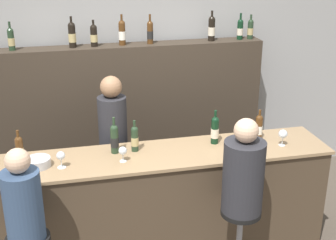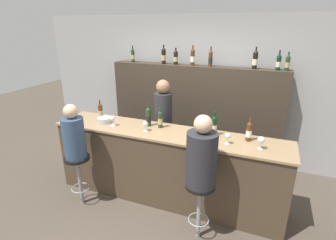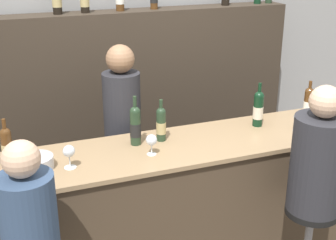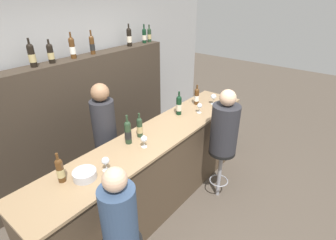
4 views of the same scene
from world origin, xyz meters
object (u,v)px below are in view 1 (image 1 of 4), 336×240
(wine_bottle_backbar_3, at_px, (122,32))
(wine_bottle_backbar_4, at_px, (150,32))
(wine_bottle_backbar_1, at_px, (72,35))
(wine_glass_0, at_px, (61,156))
(wine_bottle_backbar_0, at_px, (11,39))
(wine_glass_3, at_px, (283,134))
(wine_bottle_counter_1, at_px, (115,139))
(wine_glass_1, at_px, (123,151))
(wine_bottle_counter_3, at_px, (215,130))
(metal_bowl, at_px, (38,162))
(wine_bottle_counter_0, at_px, (20,149))
(wine_glass_2, at_px, (244,139))
(guest_seated_right, at_px, (243,173))
(wine_bottle_backbar_5, at_px, (212,28))
(wine_bottle_backbar_6, at_px, (240,29))
(wine_bottle_backbar_7, at_px, (250,29))
(bartender, at_px, (114,158))
(guest_seated_left, at_px, (23,201))
(wine_bottle_backbar_2, at_px, (94,35))
(wine_bottle_counter_2, at_px, (135,138))
(bar_stool_right, at_px, (240,227))
(wine_bottle_counter_4, at_px, (259,127))

(wine_bottle_backbar_3, height_order, wine_bottle_backbar_4, wine_bottle_backbar_3)
(wine_bottle_backbar_1, height_order, wine_glass_0, wine_bottle_backbar_1)
(wine_bottle_backbar_0, height_order, wine_glass_3, wine_bottle_backbar_0)
(wine_bottle_counter_1, height_order, wine_glass_1, wine_bottle_counter_1)
(wine_bottle_counter_3, xyz_separation_m, metal_bowl, (-1.60, -0.13, -0.10))
(wine_bottle_counter_0, bearing_deg, wine_glass_2, -5.58)
(wine_glass_0, distance_m, guest_seated_right, 1.52)
(wine_bottle_backbar_5, bearing_deg, wine_bottle_backbar_6, 0.00)
(wine_bottle_counter_1, bearing_deg, wine_glass_1, -76.45)
(wine_bottle_backbar_7, bearing_deg, bartender, -155.74)
(wine_bottle_backbar_6, xyz_separation_m, wine_bottle_backbar_7, (0.13, -0.00, -0.00))
(guest_seated_left, bearing_deg, wine_bottle_backbar_6, 38.63)
(wine_bottle_backbar_1, xyz_separation_m, guest_seated_right, (1.24, -1.90, -0.81))
(wine_bottle_backbar_5, bearing_deg, wine_glass_0, -140.98)
(wine_bottle_backbar_2, distance_m, wine_glass_0, 1.65)
(wine_bottle_counter_2, xyz_separation_m, wine_glass_0, (-0.65, -0.19, -0.02))
(wine_glass_1, bearing_deg, wine_bottle_backbar_4, 69.81)
(wine_bottle_backbar_1, height_order, bartender, wine_bottle_backbar_1)
(wine_bottle_counter_0, relative_size, wine_glass_0, 1.98)
(wine_bottle_backbar_0, bearing_deg, bar_stool_right, -45.67)
(wine_bottle_backbar_3, distance_m, wine_glass_2, 1.83)
(wine_bottle_counter_4, relative_size, wine_bottle_backbar_2, 1.04)
(wine_bottle_backbar_7, bearing_deg, wine_bottle_backbar_1, 180.00)
(wine_glass_3, bearing_deg, wine_bottle_counter_3, 162.15)
(wine_glass_0, height_order, bartender, bartender)
(wine_bottle_counter_0, relative_size, wine_glass_1, 2.13)
(wine_bottle_backbar_7, bearing_deg, wine_bottle_backbar_6, 180.00)
(wine_bottle_counter_3, distance_m, wine_glass_0, 1.42)
(wine_bottle_counter_3, bearing_deg, bartender, 153.29)
(wine_bottle_counter_2, relative_size, wine_glass_2, 2.13)
(bartender, bearing_deg, wine_glass_3, -23.32)
(bar_stool_right, height_order, bartender, bartender)
(wine_bottle_backbar_2, xyz_separation_m, wine_glass_2, (1.20, -1.42, -0.73))
(wine_bottle_backbar_5, bearing_deg, wine_bottle_backbar_3, -180.00)
(wine_bottle_backbar_1, relative_size, wine_glass_2, 2.39)
(wine_bottle_counter_4, distance_m, wine_bottle_backbar_6, 1.43)
(wine_bottle_backbar_1, distance_m, wine_bottle_backbar_4, 0.84)
(wine_bottle_backbar_6, bearing_deg, metal_bowl, -149.39)
(metal_bowl, height_order, guest_seated_left, guest_seated_left)
(wine_bottle_backbar_0, bearing_deg, metal_bowl, -80.27)
(wine_glass_3, xyz_separation_m, bartender, (-1.50, 0.65, -0.39))
(wine_bottle_backbar_3, xyz_separation_m, wine_bottle_backbar_6, (1.36, 0.00, -0.02))
(wine_bottle_counter_1, height_order, metal_bowl, wine_bottle_counter_1)
(wine_bottle_backbar_3, height_order, bar_stool_right, wine_bottle_backbar_3)
(wine_bottle_counter_1, distance_m, wine_bottle_counter_2, 0.18)
(wine_bottle_counter_3, relative_size, bartender, 0.20)
(wine_bottle_counter_4, bearing_deg, wine_glass_1, -171.79)
(wine_bottle_counter_1, bearing_deg, wine_bottle_counter_0, -180.00)
(wine_bottle_backbar_0, bearing_deg, wine_bottle_backbar_7, -0.00)
(wine_bottle_backbar_6, bearing_deg, wine_bottle_counter_3, -119.04)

